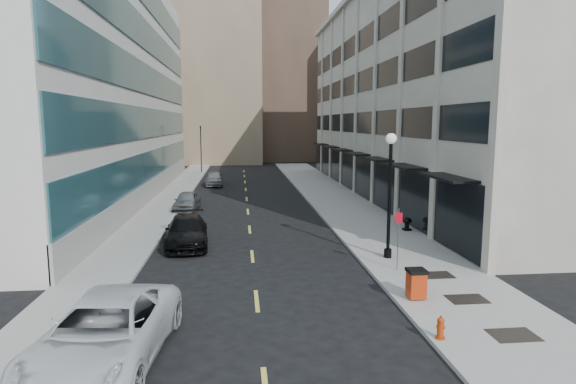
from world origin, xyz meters
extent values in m
plane|color=black|center=(0.00, 0.00, 0.00)|extent=(160.00, 160.00, 0.00)
cube|color=gray|center=(7.50, 20.00, 0.07)|extent=(5.00, 80.00, 0.15)
cube|color=gray|center=(-6.50, 20.00, 0.07)|extent=(3.00, 80.00, 0.15)
cube|color=beige|center=(17.00, 27.00, 9.00)|extent=(14.00, 46.00, 18.00)
cube|color=black|center=(10.02, 27.00, 2.00)|extent=(0.18, 46.00, 3.60)
cube|color=black|center=(10.03, 27.00, 6.50)|extent=(0.12, 46.00, 1.80)
cube|color=black|center=(10.03, 27.00, 10.00)|extent=(0.12, 46.00, 1.80)
cube|color=black|center=(10.03, 27.00, 13.50)|extent=(0.12, 46.00, 1.80)
cube|color=beige|center=(10.00, 4.00, 9.00)|extent=(0.35, 0.60, 18.00)
cube|color=beige|center=(10.00, 10.00, 9.00)|extent=(0.35, 0.60, 18.00)
cube|color=beige|center=(10.00, 16.00, 9.00)|extent=(0.35, 0.60, 18.00)
cube|color=beige|center=(10.00, 22.00, 9.00)|extent=(0.35, 0.60, 18.00)
cube|color=beige|center=(10.00, 28.00, 9.00)|extent=(0.35, 0.60, 18.00)
cube|color=beige|center=(10.00, 34.00, 9.00)|extent=(0.35, 0.60, 18.00)
cube|color=beige|center=(10.00, 40.00, 9.00)|extent=(0.35, 0.60, 18.00)
cube|color=beige|center=(10.00, 46.00, 9.00)|extent=(0.35, 0.60, 18.00)
cube|color=black|center=(9.35, 7.00, 3.90)|extent=(1.30, 4.00, 0.12)
cube|color=black|center=(9.35, 13.00, 3.90)|extent=(1.30, 4.00, 0.12)
cube|color=black|center=(9.35, 19.00, 3.90)|extent=(1.30, 4.00, 0.12)
cube|color=black|center=(9.35, 25.00, 3.90)|extent=(1.30, 4.00, 0.12)
cube|color=black|center=(9.35, 31.00, 3.90)|extent=(1.30, 4.00, 0.12)
cube|color=black|center=(9.35, 37.00, 3.90)|extent=(1.30, 4.00, 0.12)
cube|color=black|center=(9.35, 43.00, 3.90)|extent=(1.30, 4.00, 0.12)
cube|color=silver|center=(-16.00, 27.00, 10.00)|extent=(16.00, 46.00, 20.00)
cube|color=gray|center=(-7.96, 27.00, 0.90)|extent=(0.20, 46.00, 1.80)
cube|color=#2A5C63|center=(-7.97, 27.00, 3.00)|extent=(0.14, 45.60, 2.40)
cube|color=#2A5C63|center=(-7.97, 27.00, 6.50)|extent=(0.14, 45.60, 2.40)
cube|color=#2A5C63|center=(-7.97, 27.00, 10.00)|extent=(0.14, 45.60, 2.40)
cube|color=#2A5C63|center=(-7.97, 27.00, 13.50)|extent=(0.14, 45.60, 2.40)
cube|color=#937D60|center=(-4.00, 68.00, 14.00)|extent=(14.00, 18.00, 28.00)
cube|color=brown|center=(8.00, 72.00, 17.00)|extent=(12.00, 16.00, 34.00)
cube|color=#937D60|center=(-14.00, 78.00, 11.00)|extent=(12.00, 14.00, 22.00)
cube|color=beige|center=(18.00, 66.00, 10.00)|extent=(10.00, 14.00, 20.00)
cube|color=black|center=(7.60, -2.00, 0.15)|extent=(1.40, 1.00, 0.01)
cube|color=black|center=(7.60, 1.00, 0.15)|extent=(1.40, 1.00, 0.01)
cube|color=black|center=(7.60, 3.80, 0.15)|extent=(1.40, 1.00, 0.01)
cube|color=#D8CC4C|center=(0.00, 2.00, 0.01)|extent=(0.15, 2.20, 0.01)
cube|color=#D8CC4C|center=(0.00, 8.00, 0.01)|extent=(0.15, 2.20, 0.01)
cube|color=#D8CC4C|center=(0.00, 14.00, 0.01)|extent=(0.15, 2.20, 0.01)
cube|color=#D8CC4C|center=(0.00, 20.00, 0.01)|extent=(0.15, 2.20, 0.01)
cube|color=#D8CC4C|center=(0.00, 26.00, 0.01)|extent=(0.15, 2.20, 0.01)
cube|color=#D8CC4C|center=(0.00, 32.00, 0.01)|extent=(0.15, 2.20, 0.01)
cube|color=#D8CC4C|center=(0.00, 38.00, 0.01)|extent=(0.15, 2.20, 0.01)
cube|color=#D8CC4C|center=(0.00, 44.00, 0.01)|extent=(0.15, 2.20, 0.01)
cube|color=#D8CC4C|center=(0.00, 50.00, 0.01)|extent=(0.15, 2.20, 0.01)
cylinder|color=black|center=(-5.50, 48.00, 3.00)|extent=(0.12, 0.12, 6.00)
imported|color=black|center=(-5.50, 48.00, 5.99)|extent=(0.66, 0.66, 1.98)
imported|color=silver|center=(-4.23, -2.27, 0.89)|extent=(3.57, 6.67, 1.78)
imported|color=black|center=(-3.41, 10.46, 0.77)|extent=(2.58, 5.48, 1.55)
imported|color=gray|center=(-4.50, 21.00, 0.71)|extent=(1.96, 4.30, 1.43)
imported|color=gray|center=(-3.20, 35.00, 0.75)|extent=(1.91, 4.47, 1.51)
cylinder|color=#BE3B0D|center=(5.30, -2.00, 0.18)|extent=(0.29, 0.29, 0.05)
cylinder|color=#BE3B0D|center=(5.30, -2.00, 0.45)|extent=(0.20, 0.20, 0.49)
sphere|color=#BE3B0D|center=(5.30, -2.00, 0.71)|extent=(0.22, 0.22, 0.22)
cylinder|color=#BE3B0D|center=(5.30, -2.00, 0.82)|extent=(0.06, 0.06, 0.09)
cylinder|color=#BE3B0D|center=(5.30, -2.00, 0.51)|extent=(0.27, 0.16, 0.10)
cylinder|color=#BE3B0D|center=(5.30, -2.02, 0.51)|extent=(0.17, 0.18, 0.14)
cube|color=#BB2E0C|center=(5.78, 1.28, 0.68)|extent=(0.61, 0.61, 0.96)
cube|color=black|center=(5.78, 1.28, 1.19)|extent=(0.68, 0.68, 0.12)
cylinder|color=black|center=(5.59, 1.60, 0.26)|extent=(0.06, 0.21, 0.21)
cylinder|color=black|center=(5.97, 1.60, 0.26)|extent=(0.06, 0.21, 0.21)
cylinder|color=black|center=(6.40, 6.63, 0.35)|extent=(0.36, 0.36, 0.41)
cylinder|color=black|center=(6.40, 6.63, 2.99)|extent=(0.16, 0.16, 5.23)
sphere|color=silver|center=(6.40, 6.63, 5.78)|extent=(0.50, 0.50, 0.50)
cone|color=black|center=(6.40, 6.63, 6.07)|extent=(0.14, 0.14, 0.20)
cylinder|color=slate|center=(6.20, 4.68, 1.51)|extent=(0.05, 0.05, 2.72)
cube|color=red|center=(6.20, 4.66, 2.48)|extent=(0.30, 0.16, 0.43)
cube|color=black|center=(9.31, 12.20, 0.21)|extent=(0.48, 0.48, 0.12)
cylinder|color=black|center=(9.31, 12.20, 0.45)|extent=(0.26, 0.26, 0.40)
ellipsoid|color=black|center=(9.31, 12.20, 0.73)|extent=(0.56, 0.56, 0.39)
camera|label=1|loc=(-0.55, -14.98, 6.50)|focal=30.00mm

